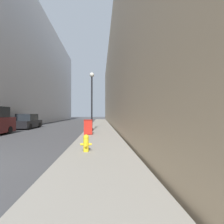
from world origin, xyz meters
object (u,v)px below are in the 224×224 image
object	(u,v)px
trash_bin	(88,127)
parked_sedan_near	(27,122)
fire_hydrant	(86,143)
lamppost	(92,94)

from	to	relation	value
trash_bin	parked_sedan_near	world-z (taller)	parked_sedan_near
fire_hydrant	lamppost	size ratio (longest dim) A/B	0.13
trash_bin	lamppost	world-z (taller)	lamppost
trash_bin	lamppost	bearing A→B (deg)	87.63
fire_hydrant	lamppost	distance (m)	9.30
fire_hydrant	trash_bin	bearing A→B (deg)	93.24
trash_bin	parked_sedan_near	bearing A→B (deg)	134.85
trash_bin	parked_sedan_near	xyz separation A→B (m)	(-7.60, 7.64, 0.05)
fire_hydrant	trash_bin	size ratio (longest dim) A/B	0.62
lamppost	parked_sedan_near	bearing A→B (deg)	147.88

